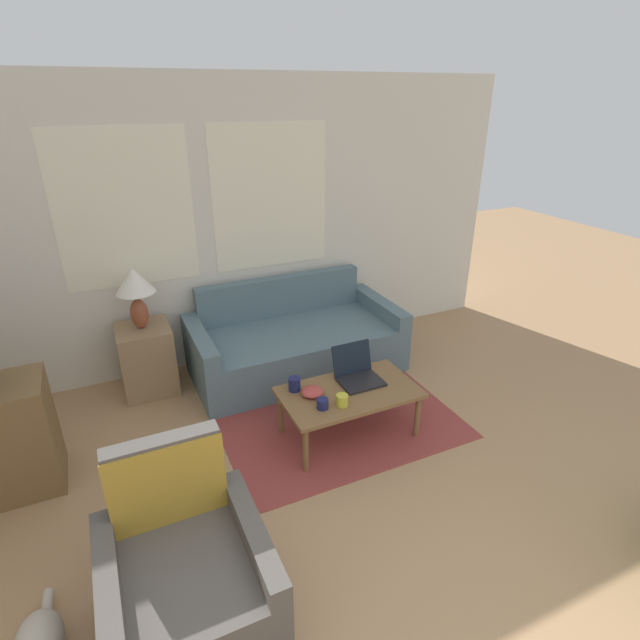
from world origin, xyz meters
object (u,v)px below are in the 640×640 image
object	(u,v)px
couch	(294,343)
armchair	(187,582)
cup_yellow	(323,404)
laptop	(357,373)
cup_navy	(294,384)
cup_white	(342,400)
snack_bowl	(312,392)
coffee_table	(349,395)
table_lamp	(135,287)

from	to	relation	value
couch	armchair	distance (m)	2.60
cup_yellow	laptop	bearing A→B (deg)	29.96
cup_navy	armchair	bearing A→B (deg)	-131.42
armchair	cup_navy	world-z (taller)	armchair
laptop	cup_yellow	distance (m)	0.48
couch	cup_navy	xyz separation A→B (m)	(-0.39, -0.97, 0.19)
laptop	cup_navy	world-z (taller)	laptop
cup_navy	couch	bearing A→B (deg)	68.13
armchair	cup_white	xyz separation A→B (m)	(1.29, 0.87, 0.15)
cup_navy	snack_bowl	world-z (taller)	cup_navy
laptop	snack_bowl	bearing A→B (deg)	-172.94
armchair	snack_bowl	xyz separation A→B (m)	(1.15, 1.08, 0.14)
armchair	cup_white	world-z (taller)	armchair
snack_bowl	armchair	bearing A→B (deg)	-136.77
coffee_table	snack_bowl	bearing A→B (deg)	166.10
laptop	cup_white	xyz separation A→B (m)	(-0.27, -0.26, -0.02)
cup_white	snack_bowl	bearing A→B (deg)	122.62
cup_yellow	cup_white	bearing A→B (deg)	-11.08
snack_bowl	cup_yellow	bearing A→B (deg)	-91.24
coffee_table	cup_yellow	distance (m)	0.31
coffee_table	snack_bowl	distance (m)	0.29
coffee_table	cup_white	world-z (taller)	cup_white
coffee_table	snack_bowl	size ratio (longest dim) A/B	6.15
laptop	snack_bowl	xyz separation A→B (m)	(-0.41, -0.05, -0.03)
armchair	cup_yellow	xyz separation A→B (m)	(1.14, 0.89, 0.15)
table_lamp	couch	bearing A→B (deg)	-6.91
cup_yellow	cup_white	distance (m)	0.14
couch	cup_white	size ratio (longest dim) A/B	22.38
cup_navy	snack_bowl	bearing A→B (deg)	-49.92
armchair	coffee_table	distance (m)	1.75
couch	cup_white	distance (m)	1.32
couch	cup_white	bearing A→B (deg)	-96.86
laptop	snack_bowl	distance (m)	0.41
couch	cup_yellow	world-z (taller)	couch
cup_yellow	coffee_table	bearing A→B (deg)	23.15
couch	coffee_table	distance (m)	1.15
armchair	table_lamp	world-z (taller)	table_lamp
couch	laptop	world-z (taller)	couch
armchair	coffee_table	bearing A→B (deg)	35.43
armchair	table_lamp	bearing A→B (deg)	87.05
cup_white	snack_bowl	size ratio (longest dim) A/B	0.51
snack_bowl	cup_navy	bearing A→B (deg)	130.08
coffee_table	cup_yellow	bearing A→B (deg)	-156.85
armchair	cup_white	bearing A→B (deg)	33.95
laptop	armchair	bearing A→B (deg)	-144.00
table_lamp	cup_navy	xyz separation A→B (m)	(0.93, -1.13, -0.53)
coffee_table	couch	bearing A→B (deg)	89.04
armchair	snack_bowl	world-z (taller)	armchair
cup_yellow	cup_white	size ratio (longest dim) A/B	0.99
armchair	cup_navy	distance (m)	1.60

